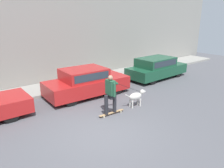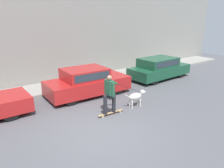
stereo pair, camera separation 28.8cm
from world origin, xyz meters
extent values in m
plane|color=#545459|center=(0.00, 0.00, 0.00)|extent=(36.00, 36.00, 0.00)
cube|color=gray|center=(0.00, 6.59, 2.79)|extent=(32.00, 0.30, 5.59)
cube|color=gray|center=(0.00, 5.44, 0.07)|extent=(30.00, 1.96, 0.15)
cylinder|color=black|center=(-2.23, 4.16, 0.32)|extent=(0.64, 0.20, 0.64)
cylinder|color=black|center=(-2.23, 2.74, 0.32)|extent=(0.64, 0.20, 0.64)
cylinder|color=black|center=(2.81, 4.16, 0.31)|extent=(0.62, 0.22, 0.61)
cylinder|color=black|center=(2.76, 2.67, 0.31)|extent=(0.62, 0.22, 0.61)
cylinder|color=black|center=(0.28, 4.23, 0.31)|extent=(0.62, 0.22, 0.61)
cylinder|color=black|center=(0.24, 2.74, 0.31)|extent=(0.62, 0.22, 0.61)
cube|color=#B21E1E|center=(1.52, 3.45, 0.51)|extent=(4.12, 1.84, 0.65)
cube|color=#B21E1E|center=(1.36, 3.45, 1.10)|extent=(2.08, 1.61, 0.53)
cube|color=#28333D|center=(1.34, 2.67, 1.13)|extent=(1.79, 0.06, 0.34)
cylinder|color=black|center=(7.89, 4.21, 0.33)|extent=(0.66, 0.22, 0.66)
cylinder|color=black|center=(7.94, 2.78, 0.33)|extent=(0.66, 0.22, 0.66)
cylinder|color=black|center=(5.36, 4.12, 0.33)|extent=(0.66, 0.22, 0.66)
cylinder|color=black|center=(5.41, 2.69, 0.33)|extent=(0.66, 0.22, 0.66)
cube|color=#194C33|center=(6.65, 3.45, 0.49)|extent=(4.13, 1.82, 0.59)
cube|color=#194C33|center=(6.49, 3.44, 1.05)|extent=(2.40, 1.59, 0.53)
cube|color=#28333D|center=(6.52, 2.69, 1.08)|extent=(2.06, 0.09, 0.34)
cylinder|color=beige|center=(2.62, 1.02, 0.17)|extent=(0.07, 0.07, 0.33)
cylinder|color=beige|center=(2.60, 0.85, 0.17)|extent=(0.07, 0.07, 0.33)
cylinder|color=beige|center=(2.20, 1.07, 0.17)|extent=(0.07, 0.07, 0.33)
cylinder|color=beige|center=(2.18, 0.90, 0.17)|extent=(0.07, 0.07, 0.33)
ellipsoid|color=beige|center=(2.40, 0.96, 0.47)|extent=(0.64, 0.39, 0.32)
sphere|color=beige|center=(2.77, 0.91, 0.61)|extent=(0.21, 0.21, 0.21)
cylinder|color=beige|center=(2.86, 0.90, 0.59)|extent=(0.12, 0.11, 0.09)
cylinder|color=beige|center=(2.01, 1.01, 0.56)|extent=(0.25, 0.07, 0.19)
cylinder|color=beige|center=(1.51, 1.00, 0.04)|extent=(0.07, 0.03, 0.07)
cylinder|color=beige|center=(1.50, 0.85, 0.04)|extent=(0.07, 0.03, 0.07)
cylinder|color=beige|center=(0.69, 1.03, 0.04)|extent=(0.07, 0.03, 0.07)
cylinder|color=beige|center=(0.68, 0.88, 0.04)|extent=(0.07, 0.03, 0.07)
cube|color=#A88456|center=(1.10, 0.94, 0.08)|extent=(1.15, 0.17, 0.02)
cylinder|color=#232328|center=(1.24, 0.93, 0.48)|extent=(0.15, 0.15, 0.78)
cylinder|color=#232328|center=(0.84, 0.95, 0.48)|extent=(0.15, 0.15, 0.78)
cube|color=#232328|center=(1.04, 0.94, 0.79)|extent=(0.19, 0.34, 0.16)
cube|color=#235138|center=(1.04, 0.94, 1.15)|extent=(0.23, 0.43, 0.57)
sphere|color=#997056|center=(1.04, 0.94, 1.53)|extent=(0.19, 0.19, 0.19)
cylinder|color=#235138|center=(1.03, 0.68, 1.12)|extent=(0.09, 0.09, 0.54)
cylinder|color=#235138|center=(1.29, 1.16, 1.28)|extent=(0.54, 0.18, 0.31)
cylinder|color=black|center=(2.15, 1.02, 0.87)|extent=(1.24, 0.22, 0.60)
camera|label=1|loc=(-3.78, -5.34, 3.76)|focal=35.00mm
camera|label=2|loc=(-3.55, -5.51, 3.76)|focal=35.00mm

